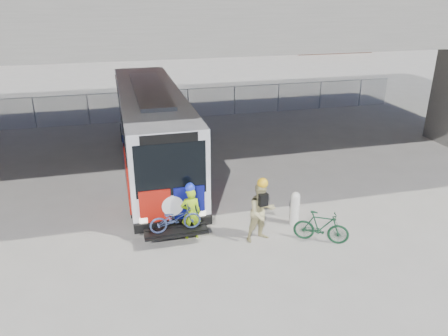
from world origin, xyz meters
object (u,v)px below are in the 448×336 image
object	(u,v)px
bus	(151,123)
bike_parked	(321,227)
bollard	(295,207)
cyclist_hivis	(191,212)
cyclist_tan	(262,211)

from	to	relation	value
bus	bike_parked	bearing A→B (deg)	-59.35
bollard	cyclist_hivis	distance (m)	3.61
cyclist_hivis	bike_parked	xyz separation A→B (m)	(3.97, -1.27, -0.41)
bollard	bike_parked	distance (m)	1.33
cyclist_tan	bike_parked	world-z (taller)	cyclist_tan
bus	cyclist_tan	xyz separation A→B (m)	(2.69, -7.01, -1.08)
bus	cyclist_hivis	bearing A→B (deg)	-85.12
bike_parked	cyclist_hivis	bearing A→B (deg)	102.59
bollard	bike_parked	bearing A→B (deg)	-73.84
bus	bollard	bearing A→B (deg)	-56.84
bus	bike_parked	xyz separation A→B (m)	(4.51, -7.61, -1.58)
cyclist_tan	bollard	bearing A→B (deg)	13.77
cyclist_hivis	cyclist_tan	size ratio (longest dim) A/B	0.90
bollard	cyclist_hivis	bearing A→B (deg)	180.00
cyclist_tan	bike_parked	size ratio (longest dim) A/B	1.24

